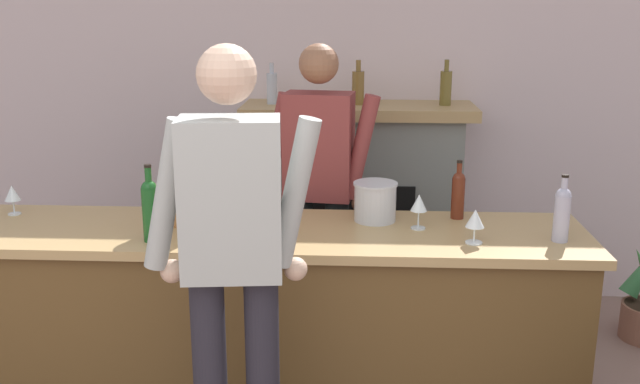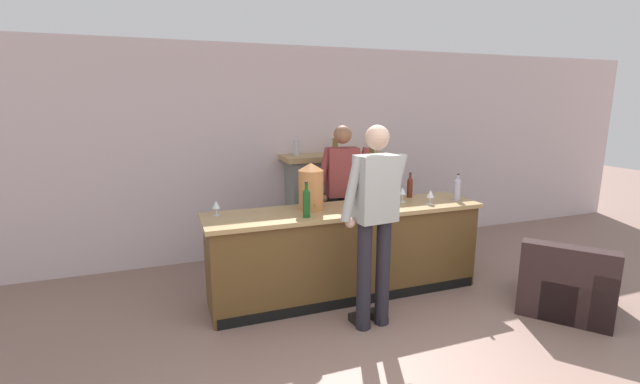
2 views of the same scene
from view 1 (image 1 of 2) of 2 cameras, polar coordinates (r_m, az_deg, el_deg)
wall_back_panel at (r=4.80m, az=-3.57°, el=7.72°), size 12.00×0.07×2.75m
bar_counter at (r=3.52m, az=-3.81°, el=-10.35°), size 2.95×0.68×0.95m
fireplace_stone at (r=4.65m, az=3.00°, el=-1.16°), size 1.45×0.52×1.64m
person_customer at (r=2.66m, az=-6.95°, el=-6.12°), size 0.66×0.33×1.85m
person_bartender at (r=3.87m, az=-0.11°, el=0.06°), size 0.65×0.34×1.77m
copper_dispenser at (r=3.42m, az=-9.93°, el=1.45°), size 0.26×0.30×0.48m
ice_bucket_steel at (r=3.45m, az=4.44°, el=-0.76°), size 0.21×0.21×0.19m
wine_bottle_port_short at (r=3.53m, az=10.99°, el=-0.06°), size 0.06×0.06×0.29m
wine_bottle_merlot_tall at (r=3.22m, az=-13.43°, el=-1.22°), size 0.07×0.07×0.35m
wine_bottle_rose_blush at (r=3.31m, az=18.80°, el=-1.51°), size 0.07×0.07×0.30m
wine_glass_front_right at (r=3.85m, az=-23.40°, el=-0.15°), size 0.08×0.08×0.15m
wine_glass_mid_counter at (r=3.19m, az=12.30°, el=-2.18°), size 0.08×0.08×0.16m
wine_glass_front_left at (r=3.34m, az=7.92°, el=-0.97°), size 0.08×0.08×0.17m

